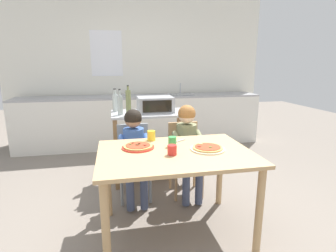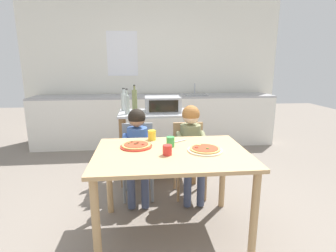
{
  "view_description": "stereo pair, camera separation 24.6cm",
  "coord_description": "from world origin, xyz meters",
  "views": [
    {
      "loc": [
        -0.48,
        -2.04,
        1.48
      ],
      "look_at": [
        0.0,
        0.3,
        0.91
      ],
      "focal_mm": 28.27,
      "sensor_mm": 36.0,
      "label": 1
    },
    {
      "loc": [
        -0.24,
        -2.08,
        1.48
      ],
      "look_at": [
        0.0,
        0.3,
        0.91
      ],
      "focal_mm": 28.27,
      "sensor_mm": 36.0,
      "label": 2
    }
  ],
  "objects": [
    {
      "name": "kitchen_counter",
      "position": [
        0.0,
        2.7,
        0.46
      ],
      "size": [
        4.32,
        0.6,
        1.11
      ],
      "color": "silver",
      "rests_on": "ground"
    },
    {
      "name": "drinking_cup_green",
      "position": [
        0.01,
        0.14,
        0.8
      ],
      "size": [
        0.07,
        0.07,
        0.09
      ],
      "primitive_type": "cylinder",
      "color": "green",
      "rests_on": "dining_table"
    },
    {
      "name": "toaster_oven",
      "position": [
        0.02,
        1.21,
        0.98
      ],
      "size": [
        0.44,
        0.33,
        0.19
      ],
      "color": "#999BA0",
      "rests_on": "kitchen_island_cart"
    },
    {
      "name": "drinking_cup_red",
      "position": [
        -0.04,
        -0.07,
        0.8
      ],
      "size": [
        0.08,
        0.08,
        0.08
      ],
      "primitive_type": "cylinder",
      "color": "red",
      "rests_on": "dining_table"
    },
    {
      "name": "drinking_cup_yellow",
      "position": [
        -0.15,
        0.37,
        0.81
      ],
      "size": [
        0.08,
        0.08,
        0.09
      ],
      "primitive_type": "cylinder",
      "color": "yellow",
      "rests_on": "dining_table"
    },
    {
      "name": "bottle_squat_spirits",
      "position": [
        -0.42,
        1.1,
        1.0
      ],
      "size": [
        0.06,
        0.06,
        0.3
      ],
      "color": "#ADB7B2",
      "rests_on": "kitchen_island_cart"
    },
    {
      "name": "bottle_dark_olive_oil",
      "position": [
        -0.47,
        1.34,
        1.0
      ],
      "size": [
        0.07,
        0.07,
        0.29
      ],
      "color": "#ADB7B2",
      "rests_on": "kitchen_island_cart"
    },
    {
      "name": "dining_chair_right",
      "position": [
        0.28,
        0.73,
        0.48
      ],
      "size": [
        0.36,
        0.36,
        0.81
      ],
      "color": "tan",
      "rests_on": "ground"
    },
    {
      "name": "child_in_blue_striped_shirt",
      "position": [
        -0.3,
        0.62,
        0.64
      ],
      "size": [
        0.32,
        0.42,
        0.99
      ],
      "color": "#424C6B",
      "rests_on": "ground"
    },
    {
      "name": "dining_chair_left",
      "position": [
        -0.3,
        0.75,
        0.48
      ],
      "size": [
        0.36,
        0.36,
        0.81
      ],
      "color": "gray",
      "rests_on": "ground"
    },
    {
      "name": "serving_spoon",
      "position": [
        0.11,
        0.28,
        0.77
      ],
      "size": [
        0.12,
        0.09,
        0.01
      ],
      "primitive_type": "cylinder",
      "rotation": [
        0.0,
        1.57,
        0.57
      ],
      "color": "#B7BABF",
      "rests_on": "dining_table"
    },
    {
      "name": "child_in_olive_shirt",
      "position": [
        0.28,
        0.61,
        0.66
      ],
      "size": [
        0.32,
        0.42,
        1.02
      ],
      "color": "#424C6B",
      "rests_on": "ground"
    },
    {
      "name": "dining_table",
      "position": [
        0.0,
        0.0,
        0.66
      ],
      "size": [
        1.28,
        0.91,
        0.76
      ],
      "color": "tan",
      "rests_on": "ground"
    },
    {
      "name": "ground_plane",
      "position": [
        0.0,
        1.22,
        0.0
      ],
      "size": [
        12.21,
        12.21,
        0.0
      ],
      "primitive_type": "plane",
      "color": "slate"
    },
    {
      "name": "pizza_plate_cream",
      "position": [
        0.28,
        -0.01,
        0.77
      ],
      "size": [
        0.3,
        0.3,
        0.03
      ],
      "color": "beige",
      "rests_on": "dining_table"
    },
    {
      "name": "bottle_slim_sauce",
      "position": [
        -0.32,
        1.01,
        1.04
      ],
      "size": [
        0.06,
        0.06,
        0.36
      ],
      "color": "olive",
      "rests_on": "kitchen_island_cart"
    },
    {
      "name": "pizza_plate_red_rimmed",
      "position": [
        -0.3,
        0.16,
        0.77
      ],
      "size": [
        0.28,
        0.28,
        0.03
      ],
      "color": "red",
      "rests_on": "dining_table"
    },
    {
      "name": "kitchen_island_cart",
      "position": [
        -0.05,
        1.19,
        0.58
      ],
      "size": [
        0.95,
        0.56,
        0.88
      ],
      "color": "#B7BABF",
      "rests_on": "ground"
    },
    {
      "name": "back_wall_tiled",
      "position": [
        -0.0,
        3.11,
        1.35
      ],
      "size": [
        4.8,
        0.13,
        2.7
      ],
      "color": "white",
      "rests_on": "ground"
    }
  ]
}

